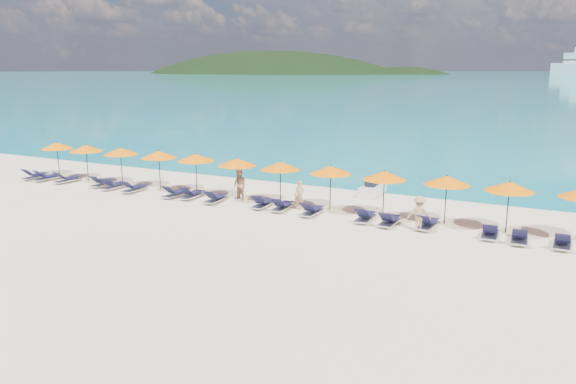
% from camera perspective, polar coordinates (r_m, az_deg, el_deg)
% --- Properties ---
extents(ground, '(1400.00, 1400.00, 0.00)m').
position_cam_1_polar(ground, '(24.16, -3.26, -4.16)').
color(ground, beige).
extents(sea, '(1600.00, 1300.00, 0.01)m').
position_cam_1_polar(sea, '(680.07, 26.65, 10.67)').
color(sea, '#1FA9B2').
rests_on(sea, ground).
extents(headland_main, '(374.00, 242.00, 126.50)m').
position_cam_1_polar(headland_main, '(642.44, -1.98, 8.54)').
color(headland_main, black).
rests_on(headland_main, ground).
extents(headland_small, '(162.00, 126.00, 85.50)m').
position_cam_1_polar(headland_small, '(603.53, 11.65, 8.32)').
color(headland_small, black).
rests_on(headland_small, ground).
extents(jetski, '(0.89, 2.37, 0.84)m').
position_cam_1_polar(jetski, '(31.42, 8.57, 0.30)').
color(jetski, white).
rests_on(jetski, ground).
extents(beachgoer_a, '(0.55, 0.37, 1.48)m').
position_cam_1_polar(beachgoer_a, '(27.77, 1.17, -0.35)').
color(beachgoer_a, tan).
rests_on(beachgoer_a, ground).
extents(beachgoer_b, '(0.89, 0.68, 1.62)m').
position_cam_1_polar(beachgoer_b, '(29.93, -4.92, 0.70)').
color(beachgoer_b, tan).
rests_on(beachgoer_b, ground).
extents(beachgoer_c, '(1.08, 0.64, 1.56)m').
position_cam_1_polar(beachgoer_c, '(24.83, 13.18, -2.15)').
color(beachgoer_c, tan).
rests_on(beachgoer_c, ground).
extents(umbrella_0, '(2.10, 2.10, 2.28)m').
position_cam_1_polar(umbrella_0, '(39.13, -22.42, 4.38)').
color(umbrella_0, black).
rests_on(umbrella_0, ground).
extents(umbrella_1, '(2.10, 2.10, 2.28)m').
position_cam_1_polar(umbrella_1, '(37.14, -19.84, 4.20)').
color(umbrella_1, black).
rests_on(umbrella_1, ground).
extents(umbrella_2, '(2.10, 2.10, 2.28)m').
position_cam_1_polar(umbrella_2, '(35.16, -16.65, 3.98)').
color(umbrella_2, black).
rests_on(umbrella_2, ground).
extents(umbrella_3, '(2.10, 2.10, 2.28)m').
position_cam_1_polar(umbrella_3, '(33.28, -12.99, 3.73)').
color(umbrella_3, black).
rests_on(umbrella_3, ground).
extents(umbrella_4, '(2.10, 2.10, 2.28)m').
position_cam_1_polar(umbrella_4, '(31.75, -9.36, 3.47)').
color(umbrella_4, black).
rests_on(umbrella_4, ground).
extents(umbrella_5, '(2.10, 2.10, 2.28)m').
position_cam_1_polar(umbrella_5, '(29.93, -5.20, 3.04)').
color(umbrella_5, black).
rests_on(umbrella_5, ground).
extents(umbrella_6, '(2.10, 2.10, 2.28)m').
position_cam_1_polar(umbrella_6, '(28.71, -0.78, 2.68)').
color(umbrella_6, black).
rests_on(umbrella_6, ground).
extents(umbrella_7, '(2.10, 2.10, 2.28)m').
position_cam_1_polar(umbrella_7, '(27.62, 4.35, 2.25)').
color(umbrella_7, black).
rests_on(umbrella_7, ground).
extents(umbrella_8, '(2.10, 2.10, 2.28)m').
position_cam_1_polar(umbrella_8, '(26.52, 9.77, 1.68)').
color(umbrella_8, black).
rests_on(umbrella_8, ground).
extents(umbrella_9, '(2.10, 2.10, 2.28)m').
position_cam_1_polar(umbrella_9, '(25.96, 15.84, 1.14)').
color(umbrella_9, black).
rests_on(umbrella_9, ground).
extents(umbrella_10, '(2.10, 2.10, 2.28)m').
position_cam_1_polar(umbrella_10, '(25.47, 21.58, 0.52)').
color(umbrella_10, black).
rests_on(umbrella_10, ground).
extents(lounger_0, '(0.62, 1.70, 0.66)m').
position_cam_1_polar(lounger_0, '(39.01, -24.33, 1.54)').
color(lounger_0, silver).
rests_on(lounger_0, ground).
extents(lounger_1, '(0.77, 1.75, 0.66)m').
position_cam_1_polar(lounger_1, '(38.20, -23.31, 1.41)').
color(lounger_1, silver).
rests_on(lounger_1, ground).
extents(lounger_2, '(0.78, 1.75, 0.66)m').
position_cam_1_polar(lounger_2, '(37.04, -21.52, 1.25)').
color(lounger_2, silver).
rests_on(lounger_2, ground).
extents(lounger_3, '(0.70, 1.73, 0.66)m').
position_cam_1_polar(lounger_3, '(35.08, -18.33, 0.89)').
color(lounger_3, silver).
rests_on(lounger_3, ground).
extents(lounger_4, '(0.69, 1.72, 0.66)m').
position_cam_1_polar(lounger_4, '(34.14, -17.29, 0.66)').
color(lounger_4, silver).
rests_on(lounger_4, ground).
extents(lounger_5, '(0.63, 1.70, 0.66)m').
position_cam_1_polar(lounger_5, '(33.03, -15.38, 0.39)').
color(lounger_5, silver).
rests_on(lounger_5, ground).
extents(lounger_6, '(0.71, 1.73, 0.66)m').
position_cam_1_polar(lounger_6, '(31.20, -11.42, -0.10)').
color(lounger_6, silver).
rests_on(lounger_6, ground).
extents(lounger_7, '(0.68, 1.72, 0.66)m').
position_cam_1_polar(lounger_7, '(30.75, -9.75, -0.22)').
color(lounger_7, silver).
rests_on(lounger_7, ground).
extents(lounger_8, '(0.72, 1.73, 0.66)m').
position_cam_1_polar(lounger_8, '(29.63, -7.37, -0.62)').
color(lounger_8, silver).
rests_on(lounger_8, ground).
extents(lounger_9, '(0.73, 1.74, 0.66)m').
position_cam_1_polar(lounger_9, '(28.37, -2.59, -1.12)').
color(lounger_9, silver).
rests_on(lounger_9, ground).
extents(lounger_10, '(0.70, 1.73, 0.66)m').
position_cam_1_polar(lounger_10, '(27.77, -0.61, -1.41)').
color(lounger_10, silver).
rests_on(lounger_10, ground).
extents(lounger_11, '(0.65, 1.71, 0.66)m').
position_cam_1_polar(lounger_11, '(26.91, 2.45, -1.88)').
color(lounger_11, silver).
rests_on(lounger_11, ground).
extents(lounger_12, '(0.71, 1.73, 0.66)m').
position_cam_1_polar(lounger_12, '(26.06, 7.85, -2.47)').
color(lounger_12, silver).
rests_on(lounger_12, ground).
extents(lounger_13, '(0.65, 1.71, 0.66)m').
position_cam_1_polar(lounger_13, '(25.57, 10.26, -2.85)').
color(lounger_13, silver).
rests_on(lounger_13, ground).
extents(lounger_14, '(0.76, 1.75, 0.66)m').
position_cam_1_polar(lounger_14, '(25.43, 13.98, -3.11)').
color(lounger_14, silver).
rests_on(lounger_14, ground).
extents(lounger_15, '(0.72, 1.74, 0.66)m').
position_cam_1_polar(lounger_15, '(24.85, 19.83, -3.86)').
color(lounger_15, silver).
rests_on(lounger_15, ground).
extents(lounger_16, '(0.73, 1.74, 0.66)m').
position_cam_1_polar(lounger_16, '(24.60, 22.46, -4.24)').
color(lounger_16, silver).
rests_on(lounger_16, ground).
extents(lounger_17, '(0.64, 1.71, 0.66)m').
position_cam_1_polar(lounger_17, '(24.63, 26.12, -4.56)').
color(lounger_17, silver).
rests_on(lounger_17, ground).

